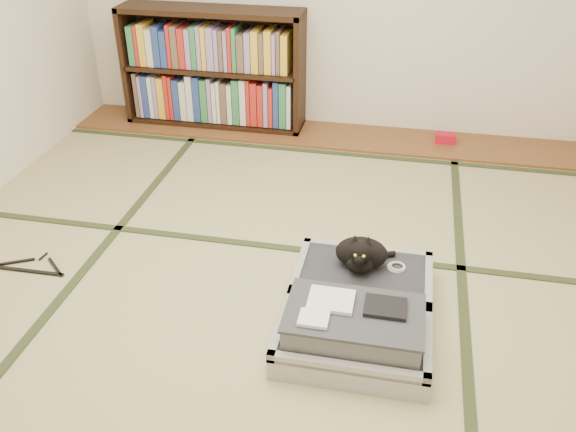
# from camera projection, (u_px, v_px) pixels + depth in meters

# --- Properties ---
(floor) EXTENTS (4.50, 4.50, 0.00)m
(floor) POSITION_uv_depth(u_px,v_px,m) (265.00, 291.00, 3.14)
(floor) COLOR tan
(floor) RESTS_ON ground
(wood_strip) EXTENTS (4.00, 0.50, 0.02)m
(wood_strip) POSITION_uv_depth(u_px,v_px,m) (324.00, 135.00, 4.81)
(wood_strip) COLOR brown
(wood_strip) RESTS_ON ground
(red_item) EXTENTS (0.15, 0.09, 0.07)m
(red_item) POSITION_uv_depth(u_px,v_px,m) (446.00, 138.00, 4.65)
(red_item) COLOR red
(red_item) RESTS_ON wood_strip
(tatami_borders) EXTENTS (4.00, 4.50, 0.01)m
(tatami_borders) POSITION_uv_depth(u_px,v_px,m) (285.00, 238.00, 3.55)
(tatami_borders) COLOR #2D381E
(tatami_borders) RESTS_ON ground
(bookcase) EXTENTS (1.43, 0.33, 0.92)m
(bookcase) POSITION_uv_depth(u_px,v_px,m) (214.00, 70.00, 4.79)
(bookcase) COLOR black
(bookcase) RESTS_ON wood_strip
(suitcase) EXTENTS (0.68, 0.91, 0.27)m
(suitcase) POSITION_uv_depth(u_px,v_px,m) (357.00, 312.00, 2.86)
(suitcase) COLOR #AAABAF
(suitcase) RESTS_ON floor
(cat) EXTENTS (0.30, 0.31, 0.24)m
(cat) POSITION_uv_depth(u_px,v_px,m) (361.00, 254.00, 3.04)
(cat) COLOR black
(cat) RESTS_ON suitcase
(cable_coil) EXTENTS (0.09, 0.09, 0.02)m
(cable_coil) POSITION_uv_depth(u_px,v_px,m) (397.00, 267.00, 3.08)
(cable_coil) COLOR white
(cable_coil) RESTS_ON suitcase
(hanger) EXTENTS (0.41, 0.19, 0.01)m
(hanger) POSITION_uv_depth(u_px,v_px,m) (33.00, 268.00, 3.30)
(hanger) COLOR black
(hanger) RESTS_ON floor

